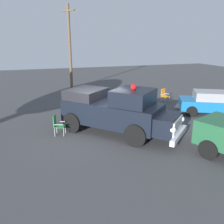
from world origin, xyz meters
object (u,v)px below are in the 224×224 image
at_px(lawn_chair_by_car, 164,94).
at_px(spectator_seated, 92,104).
at_px(spectator_standing, 148,103).
at_px(utility_pole, 70,46).
at_px(classic_hot_rod, 215,103).
at_px(vintage_fire_truck, 116,110).
at_px(lawn_chair_spare, 57,124).
at_px(lawn_chair_near_truck, 91,106).

xyz_separation_m(lawn_chair_by_car, spectator_seated, (-6.03, -1.45, 0.11)).
height_order(spectator_standing, utility_pole, utility_pole).
height_order(classic_hot_rod, spectator_standing, spectator_standing).
xyz_separation_m(vintage_fire_truck, lawn_chair_by_car, (5.61, 4.77, -0.61)).
height_order(spectator_seated, spectator_standing, spectator_standing).
xyz_separation_m(classic_hot_rod, utility_pole, (-7.28, 11.14, 3.24)).
xyz_separation_m(lawn_chair_spare, utility_pole, (2.61, 11.51, 3.40)).
distance_m(lawn_chair_by_car, lawn_chair_spare, 9.41).
bearing_deg(lawn_chair_by_car, lawn_chair_spare, -154.10).
distance_m(vintage_fire_truck, classic_hot_rod, 7.12).
xyz_separation_m(lawn_chair_spare, spectator_standing, (5.46, 0.95, 0.37)).
relative_size(vintage_fire_truck, spectator_seated, 4.54).
xyz_separation_m(classic_hot_rod, lawn_chair_near_truck, (-7.52, 2.40, -0.16)).
bearing_deg(vintage_fire_truck, lawn_chair_by_car, 40.39).
bearing_deg(lawn_chair_by_car, vintage_fire_truck, -139.61).
distance_m(classic_hot_rod, lawn_chair_spare, 9.90).
xyz_separation_m(vintage_fire_truck, spectator_seated, (-0.42, 3.32, -0.50)).
distance_m(classic_hot_rod, lawn_chair_by_car, 4.00).
height_order(lawn_chair_spare, spectator_seated, spectator_seated).
bearing_deg(lawn_chair_spare, spectator_seated, 47.52).
bearing_deg(lawn_chair_spare, lawn_chair_near_truck, 49.49).
xyz_separation_m(lawn_chair_spare, spectator_seated, (2.43, 2.66, 0.11)).
distance_m(spectator_seated, spectator_standing, 3.49).
height_order(lawn_chair_by_car, lawn_chair_spare, same).
relative_size(lawn_chair_near_truck, lawn_chair_by_car, 1.00).
bearing_deg(lawn_chair_near_truck, vintage_fire_truck, -81.95).
bearing_deg(lawn_chair_near_truck, lawn_chair_spare, -130.51).
relative_size(vintage_fire_truck, utility_pole, 0.76).
height_order(vintage_fire_truck, classic_hot_rod, vintage_fire_truck).
height_order(lawn_chair_spare, spectator_standing, spectator_standing).
relative_size(vintage_fire_truck, lawn_chair_by_car, 5.75).
bearing_deg(spectator_seated, spectator_standing, -29.36).
bearing_deg(utility_pole, spectator_seated, -91.14).
relative_size(vintage_fire_truck, lawn_chair_near_truck, 5.75).
bearing_deg(spectator_standing, lawn_chair_near_truck, 149.52).
height_order(lawn_chair_near_truck, utility_pole, utility_pole).
distance_m(lawn_chair_near_truck, spectator_standing, 3.61).
bearing_deg(lawn_chair_near_truck, classic_hot_rod, -17.73).
distance_m(spectator_standing, utility_pole, 11.35).
relative_size(vintage_fire_truck, lawn_chair_spare, 5.75).
xyz_separation_m(lawn_chair_by_car, spectator_standing, (-3.00, -3.16, 0.37)).
bearing_deg(lawn_chair_spare, lawn_chair_by_car, 25.90).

